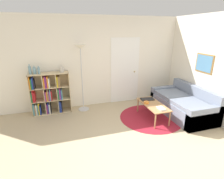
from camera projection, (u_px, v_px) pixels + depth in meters
ground_plane at (138, 158)px, 3.16m from camera, size 14.00×14.00×0.00m
wall_back at (103, 63)px, 5.17m from camera, size 7.74×0.11×2.60m
wall_right at (202, 66)px, 4.60m from camera, size 0.08×5.64×2.60m
rug at (151, 117)px, 4.63m from camera, size 1.62×1.62×0.01m
bookshelf at (49, 94)px, 4.78m from camera, size 1.03×0.34×1.13m
floor_lamp at (81, 57)px, 4.63m from camera, size 0.32×0.32×1.84m
couch at (184, 105)px, 4.77m from camera, size 0.94×1.76×0.77m
coffee_table at (153, 105)px, 4.49m from camera, size 0.46×1.03×0.41m
laptop at (147, 99)px, 4.76m from camera, size 0.38×0.26×0.02m
bowl at (146, 102)px, 4.50m from camera, size 0.13×0.13×0.05m
book_stack_on_table at (161, 109)px, 4.17m from camera, size 0.16×0.23×0.04m
bottle_left at (30, 70)px, 4.44m from camera, size 0.07×0.07×0.26m
bottle_middle at (35, 71)px, 4.48m from camera, size 0.08×0.08×0.21m
bottle_right at (39, 71)px, 4.49m from camera, size 0.06×0.06×0.21m
vase_on_shelf at (62, 70)px, 4.67m from camera, size 0.12×0.12×0.14m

